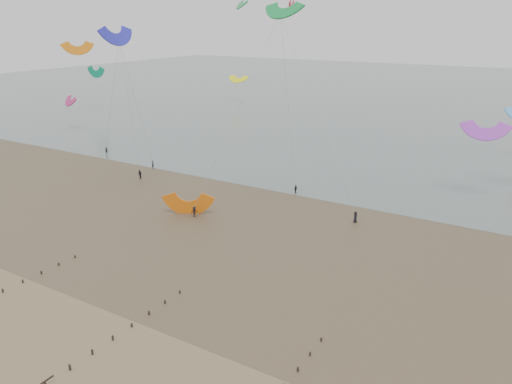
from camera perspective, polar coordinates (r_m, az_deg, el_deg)
ground at (r=55.88m, az=-20.09°, el=-15.15°), size 500.00×500.00×0.00m
sea_and_shore at (r=80.78m, az=-3.12°, el=-3.02°), size 500.00×665.00×0.03m
kitesurfer_lead at (r=109.84m, az=-11.71°, el=3.11°), size 0.77×0.69×1.77m
kitesurfers at (r=81.74m, az=12.11°, el=-2.52°), size 139.55×25.30×1.88m
grounded_kite at (r=83.38m, az=-7.69°, el=-2.45°), size 8.99×8.26×3.98m
kites_airborne at (r=122.66m, az=9.29°, el=14.27°), size 219.96×114.97×40.39m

